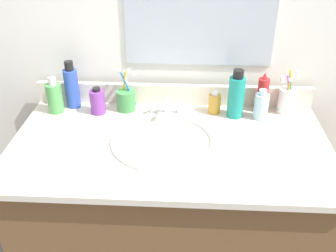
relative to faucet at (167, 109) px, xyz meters
The scene contains 15 objects.
vanity_cabinet 0.45m from the faucet, 83.26° to the right, with size 1.13×0.59×0.70m, color brown.
countertop 0.21m from the faucet, 83.26° to the right, with size 1.17×0.64×0.02m, color beige.
backsplash 0.11m from the faucet, 77.37° to the left, with size 1.17×0.02×0.09m, color beige.
back_wall 0.20m from the faucet, 81.96° to the left, with size 2.27×0.04×1.30m, color white.
sink_basin 0.20m from the faucet, 90.00° to the right, with size 0.39×0.39×0.11m.
faucet is the anchor object (origin of this frame).
bottle_gel_clear 0.38m from the faucet, ahead, with size 0.06×0.06×0.13m.
bottle_shampoo_blue 0.41m from the faucet, behind, with size 0.06×0.06×0.20m.
bottle_cream_purple 0.29m from the faucet, behind, with size 0.06×0.06×0.11m.
bottle_mouthwash_teal 0.29m from the faucet, ahead, with size 0.07×0.07×0.20m.
bottle_spray_red 0.40m from the faucet, ahead, with size 0.05×0.05×0.17m.
bottle_oil_amber 0.20m from the faucet, 11.26° to the left, with size 0.05×0.05×0.10m.
bottle_toner_green 0.46m from the faucet, behind, with size 0.06×0.06×0.15m.
cup_green 0.18m from the faucet, 165.78° to the left, with size 0.08×0.08×0.18m.
cup_white_ceramic 0.50m from the faucet, ahead, with size 0.08×0.07×0.19m.
Camera 1 is at (0.06, -1.19, 1.51)m, focal length 41.46 mm.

